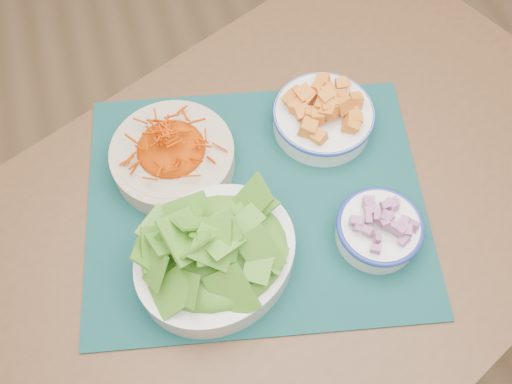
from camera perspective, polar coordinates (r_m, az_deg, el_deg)
The scene contains 7 objects.
ground at distance 1.65m, azimuth 13.04°, elevation -16.10°, with size 4.00×4.00×0.00m, color #936C47.
table at distance 1.03m, azimuth 3.71°, elevation -3.57°, with size 1.34×1.14×0.75m.
placemat at distance 0.93m, azimuth 0.00°, elevation -0.94°, with size 0.55×0.45×0.00m, color #0A2D2E.
carrot_bowl at distance 0.94m, azimuth -8.40°, elevation 3.90°, with size 0.21×0.21×0.08m.
squash_bowl at distance 0.98m, azimuth 6.79°, elevation 7.88°, with size 0.23×0.23×0.08m.
lettuce_bowl at distance 0.83m, azimuth -4.13°, elevation -5.90°, with size 0.31×0.29×0.12m.
onion_bowl at distance 0.89m, azimuth 12.24°, elevation -3.52°, with size 0.16×0.16×0.07m.
Camera 1 is at (-0.44, -0.22, 1.58)m, focal length 40.00 mm.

